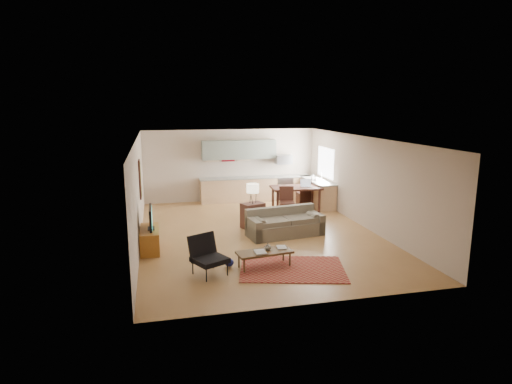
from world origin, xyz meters
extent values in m
plane|color=olive|center=(0.00, 0.00, 0.00)|extent=(9.00, 9.00, 0.00)
plane|color=white|center=(0.00, 0.00, 2.70)|extent=(9.00, 9.00, 0.00)
plane|color=#BAAA99|center=(0.00, 4.50, 1.35)|extent=(6.50, 0.00, 6.50)
plane|color=#BAAA99|center=(0.00, -4.50, 1.35)|extent=(6.50, 0.00, 6.50)
plane|color=#BAAA99|center=(-3.25, 0.00, 1.35)|extent=(0.00, 9.00, 9.00)
plane|color=#BAAA99|center=(3.25, 0.00, 1.35)|extent=(0.00, 9.00, 9.00)
cube|color=#A5A8AD|center=(2.00, 4.18, 0.45)|extent=(0.62, 0.62, 0.90)
cube|color=#A5A8AD|center=(2.00, 4.20, 1.55)|extent=(0.62, 0.40, 0.35)
cube|color=slate|center=(0.30, 4.33, 1.95)|extent=(2.80, 0.34, 0.70)
cube|color=white|center=(3.23, 3.00, 1.55)|extent=(0.02, 1.40, 1.05)
cube|color=maroon|center=(0.11, -2.79, 0.01)|extent=(2.63, 2.13, 0.02)
imported|color=maroon|center=(-0.71, -2.60, 0.39)|extent=(0.24, 0.33, 0.03)
imported|color=navy|center=(-0.13, -2.38, 0.39)|extent=(0.28, 0.34, 0.02)
imported|color=black|center=(-0.37, -2.46, 0.46)|extent=(0.23, 0.23, 0.16)
imported|color=beige|center=(2.83, 3.18, 1.02)|extent=(0.09, 0.10, 0.19)
camera|label=1|loc=(-2.75, -11.39, 3.62)|focal=30.00mm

